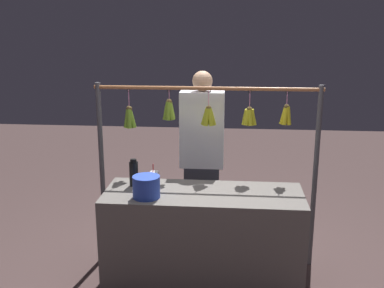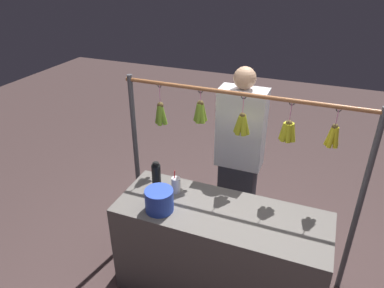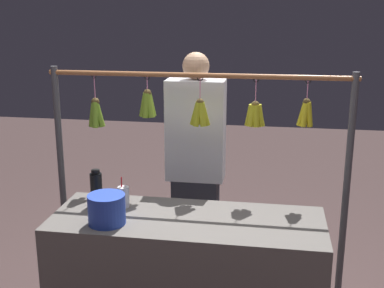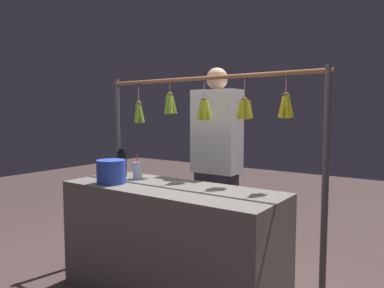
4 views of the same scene
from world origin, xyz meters
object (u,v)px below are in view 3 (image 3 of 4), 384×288
Objects in this scene: water_bottle at (96,188)px; vendor_person at (196,173)px; drink_cup at (124,197)px; blue_bucket at (107,209)px.

vendor_person reaches higher than water_bottle.
drink_cup is 0.71m from vendor_person.
blue_bucket is (-0.15, 0.26, -0.02)m from water_bottle.
vendor_person reaches higher than blue_bucket.
vendor_person is (-0.35, -0.62, -0.03)m from drink_cup.
blue_bucket is at bearing 120.75° from water_bottle.
drink_cup is (-0.17, 0.00, -0.04)m from water_bottle.
drink_cup is at bearing -94.54° from blue_bucket.
vendor_person is at bearing -113.20° from blue_bucket.
blue_bucket is 1.11× the size of drink_cup.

